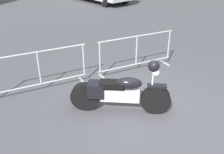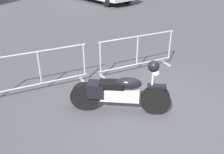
% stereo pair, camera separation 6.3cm
% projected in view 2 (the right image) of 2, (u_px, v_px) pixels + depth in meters
% --- Properties ---
extents(ground_plane, '(120.00, 120.00, 0.00)m').
position_uv_depth(ground_plane, '(146.00, 111.00, 5.56)').
color(ground_plane, '#424247').
extents(motorcycle, '(1.96, 1.27, 1.23)m').
position_uv_depth(motorcycle, '(120.00, 92.00, 5.36)').
color(motorcycle, black).
rests_on(motorcycle, ground).
extents(crowd_barrier_near, '(2.41, 0.47, 1.07)m').
position_uv_depth(crowd_barrier_near, '(40.00, 71.00, 6.11)').
color(crowd_barrier_near, '#9EA0A5').
rests_on(crowd_barrier_near, ground).
extents(crowd_barrier_far, '(2.41, 0.47, 1.07)m').
position_uv_depth(crowd_barrier_far, '(137.00, 53.00, 7.15)').
color(crowd_barrier_far, '#9EA0A5').
rests_on(crowd_barrier_far, ground).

